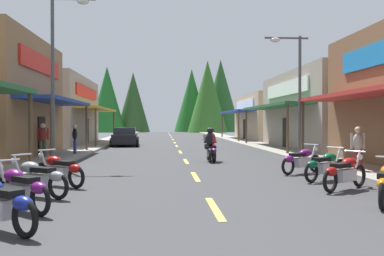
% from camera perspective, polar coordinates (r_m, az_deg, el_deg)
% --- Properties ---
extents(ground, '(10.30, 91.09, 0.10)m').
position_cam_1_polar(ground, '(30.58, -1.99, -2.71)').
color(ground, '#38383A').
extents(sidewalk_left, '(2.20, 91.09, 0.12)m').
position_cam_1_polar(sidewalk_left, '(30.98, -13.64, -2.49)').
color(sidewalk_left, gray).
rests_on(sidewalk_left, ground).
extents(sidewalk_right, '(2.20, 91.09, 0.12)m').
position_cam_1_polar(sidewalk_right, '(31.42, 9.49, -2.43)').
color(sidewalk_right, gray).
rests_on(sidewalk_right, ground).
extents(centerline_dashes, '(0.16, 69.49, 0.01)m').
position_cam_1_polar(centerline_dashes, '(35.12, -2.26, -2.16)').
color(centerline_dashes, '#E0C64C').
rests_on(centerline_dashes, ground).
extents(storefront_left_far, '(8.96, 12.82, 5.49)m').
position_cam_1_polar(storefront_left_far, '(36.77, -19.52, 2.20)').
color(storefront_left_far, gray).
rests_on(storefront_left_far, ground).
extents(storefront_right_middle, '(9.51, 13.03, 5.26)m').
position_cam_1_polar(storefront_right_middle, '(30.84, 19.40, 2.26)').
color(storefront_right_middle, gray).
rests_on(storefront_right_middle, ground).
extents(storefront_right_far, '(9.20, 12.08, 4.61)m').
position_cam_1_polar(storefront_right_far, '(44.30, 11.81, 1.42)').
color(storefront_right_far, tan).
rests_on(storefront_right_far, ground).
extents(streetlamp_left, '(2.13, 0.30, 6.95)m').
position_cam_1_polar(streetlamp_left, '(18.19, -17.42, 9.08)').
color(streetlamp_left, '#474C51').
rests_on(streetlamp_left, ground).
extents(streetlamp_right, '(2.13, 0.30, 5.99)m').
position_cam_1_polar(streetlamp_right, '(21.06, 13.52, 6.49)').
color(streetlamp_right, '#474C51').
rests_on(streetlamp_right, ground).
extents(motorcycle_parked_right_3, '(1.77, 1.36, 1.04)m').
position_cam_1_polar(motorcycle_parked_right_3, '(12.08, 19.97, -5.61)').
color(motorcycle_parked_right_3, black).
rests_on(motorcycle_parked_right_3, ground).
extents(motorcycle_parked_right_4, '(1.82, 1.29, 1.04)m').
position_cam_1_polar(motorcycle_parked_right_4, '(13.77, 17.60, -4.81)').
color(motorcycle_parked_right_4, black).
rests_on(motorcycle_parked_right_4, ground).
extents(motorcycle_parked_right_5, '(1.84, 1.26, 1.04)m').
position_cam_1_polar(motorcycle_parked_right_5, '(15.45, 14.58, -4.19)').
color(motorcycle_parked_right_5, black).
rests_on(motorcycle_parked_right_5, ground).
extents(motorcycle_parked_left_2, '(1.67, 1.50, 1.04)m').
position_cam_1_polar(motorcycle_parked_left_2, '(9.35, -22.26, -7.49)').
color(motorcycle_parked_left_2, black).
rests_on(motorcycle_parked_left_2, ground).
extents(motorcycle_parked_left_3, '(1.86, 1.23, 1.04)m').
position_cam_1_polar(motorcycle_parked_left_3, '(10.97, -20.29, -6.26)').
color(motorcycle_parked_left_3, black).
rests_on(motorcycle_parked_left_3, ground).
extents(motorcycle_parked_left_4, '(1.75, 1.39, 1.04)m').
position_cam_1_polar(motorcycle_parked_left_4, '(12.58, -17.56, -5.34)').
color(motorcycle_parked_left_4, black).
rests_on(motorcycle_parked_left_4, ground).
extents(rider_cruising_lead, '(0.60, 2.14, 1.57)m').
position_cam_1_polar(rider_cruising_lead, '(19.52, 2.36, -2.64)').
color(rider_cruising_lead, black).
rests_on(rider_cruising_lead, ground).
extents(rider_cruising_trailing, '(0.60, 2.14, 1.57)m').
position_cam_1_polar(rider_cruising_trailing, '(19.56, 2.61, -2.63)').
color(rider_cruising_trailing, black).
rests_on(rider_cruising_trailing, ground).
extents(pedestrian_by_shop, '(0.37, 0.54, 1.71)m').
position_cam_1_polar(pedestrian_by_shop, '(23.64, -15.57, -1.24)').
color(pedestrian_by_shop, '#333F8C').
rests_on(pedestrian_by_shop, ground).
extents(pedestrian_waiting, '(0.57, 0.29, 1.67)m').
position_cam_1_polar(pedestrian_waiting, '(15.98, 21.52, -2.34)').
color(pedestrian_waiting, maroon).
rests_on(pedestrian_waiting, ground).
extents(pedestrian_strolling, '(0.57, 0.29, 1.78)m').
position_cam_1_polar(pedestrian_strolling, '(22.01, -19.52, -1.30)').
color(pedestrian_strolling, '#3F593F').
rests_on(pedestrian_strolling, ground).
extents(parked_car_curbside, '(2.20, 4.37, 1.40)m').
position_cam_1_polar(parked_car_curbside, '(32.71, -9.05, -1.20)').
color(parked_car_curbside, black).
rests_on(parked_car_curbside, ground).
extents(treeline_backdrop, '(27.88, 13.12, 13.53)m').
position_cam_1_polar(treeline_backdrop, '(77.97, -1.99, 3.84)').
color(treeline_backdrop, '#326623').
rests_on(treeline_backdrop, ground).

